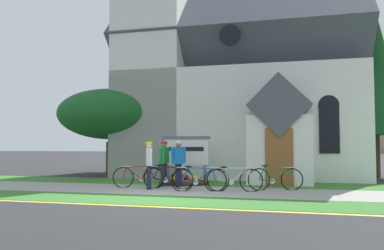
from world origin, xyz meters
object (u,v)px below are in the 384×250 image
object	(u,v)px
church_sign	(186,152)
bicycle_green	(168,178)
cyclist_in_orange_jersey	(164,160)
roadside_conifer	(373,65)
cyclist_in_white_jersey	(178,160)
cyclist_in_red_jersey	(149,162)
yard_deciduous_tree	(110,115)
bicycle_silver	(234,179)
bicycle_blue	(139,177)
bicycle_red	(275,179)
bicycle_black	(199,180)

from	to	relation	value
church_sign	bicycle_green	bearing A→B (deg)	-92.68
cyclist_in_orange_jersey	roadside_conifer	size ratio (longest dim) A/B	0.19
church_sign	bicycle_green	size ratio (longest dim) A/B	1.11
cyclist_in_white_jersey	cyclist_in_red_jersey	bearing A→B (deg)	-127.44
cyclist_in_red_jersey	yard_deciduous_tree	bearing A→B (deg)	127.58
bicycle_silver	cyclist_in_red_jersey	world-z (taller)	cyclist_in_red_jersey
bicycle_blue	bicycle_red	bearing A→B (deg)	3.72
bicycle_green	bicycle_black	bearing A→B (deg)	-22.14
bicycle_red	cyclist_in_orange_jersey	distance (m)	3.98
cyclist_in_red_jersey	cyclist_in_orange_jersey	world-z (taller)	cyclist_in_orange_jersey
cyclist_in_white_jersey	roadside_conifer	bearing A→B (deg)	38.02
bicycle_green	yard_deciduous_tree	world-z (taller)	yard_deciduous_tree
bicycle_red	cyclist_in_orange_jersey	bearing A→B (deg)	175.26
church_sign	bicycle_black	size ratio (longest dim) A/B	1.10
bicycle_green	cyclist_in_red_jersey	distance (m)	0.85
bicycle_green	cyclist_in_red_jersey	size ratio (longest dim) A/B	1.08
bicycle_red	roadside_conifer	bearing A→B (deg)	55.25
roadside_conifer	yard_deciduous_tree	xyz separation A→B (m)	(-12.27, -1.91, -2.20)
cyclist_in_white_jersey	yard_deciduous_tree	xyz separation A→B (m)	(-4.62, 4.07, 2.01)
cyclist_in_orange_jersey	bicycle_blue	bearing A→B (deg)	-138.76
bicycle_black	cyclist_in_red_jersey	size ratio (longest dim) A/B	1.10
bicycle_green	cyclist_in_red_jersey	xyz separation A→B (m)	(-0.57, -0.32, 0.55)
cyclist_in_white_jersey	bicycle_silver	bearing A→B (deg)	-22.71
bicycle_green	cyclist_in_white_jersey	distance (m)	0.89
yard_deciduous_tree	cyclist_in_red_jersey	bearing A→B (deg)	-52.42
cyclist_in_orange_jersey	yard_deciduous_tree	xyz separation A→B (m)	(-4.05, 3.96, 2.01)
bicycle_silver	cyclist_in_white_jersey	size ratio (longest dim) A/B	1.10
bicycle_red	cyclist_in_red_jersey	xyz separation A→B (m)	(-4.10, -0.76, 0.54)
church_sign	cyclist_in_red_jersey	world-z (taller)	church_sign
bicycle_green	cyclist_in_white_jersey	size ratio (longest dim) A/B	1.06
cyclist_in_red_jersey	roadside_conifer	world-z (taller)	roadside_conifer
church_sign	bicycle_red	distance (m)	3.86
bicycle_green	bicycle_red	world-z (taller)	bicycle_red
bicycle_green	cyclist_in_red_jersey	world-z (taller)	cyclist_in_red_jersey
roadside_conifer	bicycle_silver	bearing A→B (deg)	-128.98
bicycle_green	bicycle_red	size ratio (longest dim) A/B	0.98
bicycle_blue	cyclist_in_white_jersey	xyz separation A→B (m)	(1.29, 0.51, 0.58)
bicycle_black	yard_deciduous_tree	bearing A→B (deg)	137.20
bicycle_red	cyclist_in_red_jersey	size ratio (longest dim) A/B	1.11
roadside_conifer	yard_deciduous_tree	bearing A→B (deg)	-171.16
cyclist_in_white_jersey	bicycle_red	bearing A→B (deg)	-3.57
church_sign	bicycle_red	bearing A→B (deg)	-24.34
bicycle_red	roadside_conifer	xyz separation A→B (m)	(4.30, 6.19, 4.78)
bicycle_red	cyclist_in_orange_jersey	xyz separation A→B (m)	(-3.93, 0.33, 0.57)
bicycle_green	bicycle_blue	world-z (taller)	bicycle_green
bicycle_green	bicycle_red	bearing A→B (deg)	7.13
cyclist_in_white_jersey	cyclist_in_orange_jersey	distance (m)	0.58
bicycle_black	cyclist_in_red_jersey	bearing A→B (deg)	174.88
bicycle_blue	bicycle_black	bearing A→B (deg)	-15.09
bicycle_green	bicycle_blue	size ratio (longest dim) A/B	1.02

